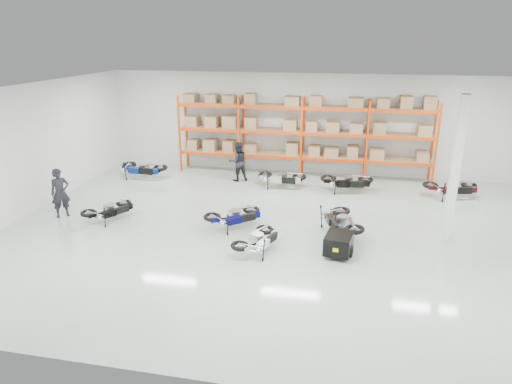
% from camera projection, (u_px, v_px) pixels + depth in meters
% --- Properties ---
extents(room, '(18.00, 18.00, 18.00)m').
position_uv_depth(room, '(281.00, 165.00, 14.14)').
color(room, '#A8BBAC').
rests_on(room, ground).
extents(pallet_rack, '(11.28, 0.98, 3.62)m').
position_uv_depth(pallet_rack, '(303.00, 126.00, 20.11)').
color(pallet_rack, '#DC3E0B').
rests_on(pallet_rack, ground).
extents(structural_column, '(0.25, 0.25, 4.50)m').
position_uv_depth(structural_column, '(455.00, 170.00, 13.62)').
color(structural_column, white).
rests_on(structural_column, ground).
extents(moto_blue_centre, '(1.87, 1.75, 1.11)m').
position_uv_depth(moto_blue_centre, '(235.00, 213.00, 15.03)').
color(moto_blue_centre, '#080747').
rests_on(moto_blue_centre, ground).
extents(moto_silver_left, '(1.33, 1.80, 1.05)m').
position_uv_depth(moto_silver_left, '(259.00, 236.00, 13.34)').
color(moto_silver_left, silver).
rests_on(moto_silver_left, ground).
extents(moto_black_far_left, '(1.51, 1.79, 1.04)m').
position_uv_depth(moto_black_far_left, '(109.00, 207.00, 15.63)').
color(moto_black_far_left, black).
rests_on(moto_black_far_left, ground).
extents(moto_touring_right, '(1.41, 2.02, 1.19)m').
position_uv_depth(moto_touring_right, '(341.00, 217.00, 14.57)').
color(moto_touring_right, black).
rests_on(moto_touring_right, ground).
extents(trailer, '(0.87, 1.60, 0.65)m').
position_uv_depth(trailer, '(339.00, 244.00, 13.15)').
color(trailer, black).
rests_on(trailer, ground).
extents(moto_back_a, '(1.99, 1.14, 1.23)m').
position_uv_depth(moto_back_a, '(142.00, 166.00, 20.23)').
color(moto_back_a, navy).
rests_on(moto_back_a, ground).
extents(moto_back_b, '(1.77, 0.90, 1.13)m').
position_uv_depth(moto_back_b, '(281.00, 175.00, 19.04)').
color(moto_back_b, silver).
rests_on(moto_back_b, ground).
extents(moto_back_c, '(1.92, 1.10, 1.19)m').
position_uv_depth(moto_back_c, '(347.00, 178.00, 18.49)').
color(moto_back_c, black).
rests_on(moto_back_c, ground).
extents(moto_back_d, '(1.96, 1.23, 1.18)m').
position_uv_depth(moto_back_d, '(452.00, 185.00, 17.75)').
color(moto_back_d, '#390B11').
rests_on(moto_back_d, ground).
extents(person_left, '(0.74, 0.75, 1.74)m').
position_uv_depth(person_left, '(60.00, 193.00, 15.86)').
color(person_left, black).
rests_on(person_left, ground).
extents(person_back, '(1.05, 0.98, 1.72)m').
position_uv_depth(person_back, '(238.00, 162.00, 19.82)').
color(person_back, black).
rests_on(person_back, ground).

